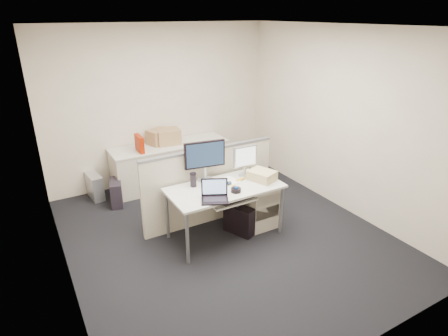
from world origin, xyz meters
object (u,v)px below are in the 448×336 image
laptop (215,192)px  desk (225,191)px  monitor_main (205,161)px  desk_phone (259,173)px

laptop → desk: bearing=69.1°
monitor_main → desk_phone: monitor_main is taller
desk → monitor_main: 0.49m
monitor_main → desk_phone: bearing=-9.3°
laptop → desk_phone: bearing=47.9°
monitor_main → laptop: (-0.17, -0.60, -0.16)m
desk → laptop: bearing=-137.0°
monitor_main → laptop: bearing=-97.2°
monitor_main → desk_phone: size_ratio=2.39×
monitor_main → desk: bearing=-59.5°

